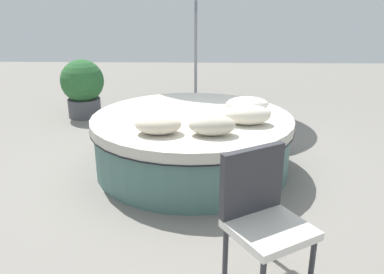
{
  "coord_description": "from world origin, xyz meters",
  "views": [
    {
      "loc": [
        0.12,
        -4.42,
        1.98
      ],
      "look_at": [
        0.0,
        0.0,
        0.39
      ],
      "focal_mm": 36.99,
      "sensor_mm": 36.0,
      "label": 1
    }
  ],
  "objects_px": {
    "throw_pillow_3": "(247,104)",
    "planter": "(83,86)",
    "throw_pillow_0": "(158,124)",
    "round_bed": "(192,142)",
    "throw_pillow_2": "(247,115)",
    "throw_pillow_1": "(212,125)",
    "patio_chair": "(261,209)"
  },
  "relations": [
    {
      "from": "throw_pillow_1",
      "to": "throw_pillow_3",
      "type": "distance_m",
      "value": 1.0
    },
    {
      "from": "throw_pillow_2",
      "to": "throw_pillow_1",
      "type": "bearing_deg",
      "value": -136.68
    },
    {
      "from": "throw_pillow_3",
      "to": "planter",
      "type": "distance_m",
      "value": 3.19
    },
    {
      "from": "throw_pillow_1",
      "to": "throw_pillow_3",
      "type": "xyz_separation_m",
      "value": [
        0.45,
        0.9,
        -0.02
      ]
    },
    {
      "from": "throw_pillow_0",
      "to": "patio_chair",
      "type": "bearing_deg",
      "value": -56.89
    },
    {
      "from": "throw_pillow_0",
      "to": "patio_chair",
      "type": "relative_size",
      "value": 0.48
    },
    {
      "from": "throw_pillow_2",
      "to": "planter",
      "type": "xyz_separation_m",
      "value": [
        -2.52,
        2.41,
        -0.23
      ]
    },
    {
      "from": "round_bed",
      "to": "throw_pillow_0",
      "type": "bearing_deg",
      "value": -117.29
    },
    {
      "from": "throw_pillow_3",
      "to": "throw_pillow_2",
      "type": "bearing_deg",
      "value": -96.36
    },
    {
      "from": "round_bed",
      "to": "throw_pillow_0",
      "type": "height_order",
      "value": "throw_pillow_0"
    },
    {
      "from": "patio_chair",
      "to": "planter",
      "type": "xyz_separation_m",
      "value": [
        -2.45,
        4.08,
        -0.03
      ]
    },
    {
      "from": "round_bed",
      "to": "throw_pillow_2",
      "type": "bearing_deg",
      "value": -25.76
    },
    {
      "from": "throw_pillow_3",
      "to": "planter",
      "type": "relative_size",
      "value": 0.52
    },
    {
      "from": "throw_pillow_0",
      "to": "round_bed",
      "type": "bearing_deg",
      "value": 62.71
    },
    {
      "from": "throw_pillow_0",
      "to": "planter",
      "type": "height_order",
      "value": "planter"
    },
    {
      "from": "throw_pillow_1",
      "to": "throw_pillow_2",
      "type": "height_order",
      "value": "throw_pillow_2"
    },
    {
      "from": "round_bed",
      "to": "planter",
      "type": "bearing_deg",
      "value": 132.08
    },
    {
      "from": "throw_pillow_0",
      "to": "throw_pillow_2",
      "type": "xyz_separation_m",
      "value": [
        0.93,
        0.34,
        0.01
      ]
    },
    {
      "from": "throw_pillow_1",
      "to": "throw_pillow_0",
      "type": "bearing_deg",
      "value": 177.18
    },
    {
      "from": "throw_pillow_3",
      "to": "patio_chair",
      "type": "height_order",
      "value": "patio_chair"
    },
    {
      "from": "round_bed",
      "to": "throw_pillow_1",
      "type": "height_order",
      "value": "throw_pillow_1"
    },
    {
      "from": "throw_pillow_1",
      "to": "round_bed",
      "type": "bearing_deg",
      "value": 108.47
    },
    {
      "from": "throw_pillow_2",
      "to": "throw_pillow_3",
      "type": "height_order",
      "value": "throw_pillow_2"
    },
    {
      "from": "round_bed",
      "to": "throw_pillow_1",
      "type": "xyz_separation_m",
      "value": [
        0.22,
        -0.66,
        0.42
      ]
    },
    {
      "from": "throw_pillow_0",
      "to": "throw_pillow_3",
      "type": "relative_size",
      "value": 0.92
    },
    {
      "from": "throw_pillow_2",
      "to": "round_bed",
      "type": "bearing_deg",
      "value": 154.24
    },
    {
      "from": "throw_pillow_1",
      "to": "throw_pillow_2",
      "type": "relative_size",
      "value": 0.92
    },
    {
      "from": "round_bed",
      "to": "throw_pillow_3",
      "type": "distance_m",
      "value": 0.82
    },
    {
      "from": "round_bed",
      "to": "planter",
      "type": "xyz_separation_m",
      "value": [
        -1.91,
        2.12,
        0.19
      ]
    },
    {
      "from": "throw_pillow_3",
      "to": "planter",
      "type": "bearing_deg",
      "value": 143.97
    },
    {
      "from": "round_bed",
      "to": "throw_pillow_2",
      "type": "relative_size",
      "value": 4.59
    },
    {
      "from": "throw_pillow_2",
      "to": "throw_pillow_3",
      "type": "xyz_separation_m",
      "value": [
        0.06,
        0.54,
        -0.02
      ]
    }
  ]
}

